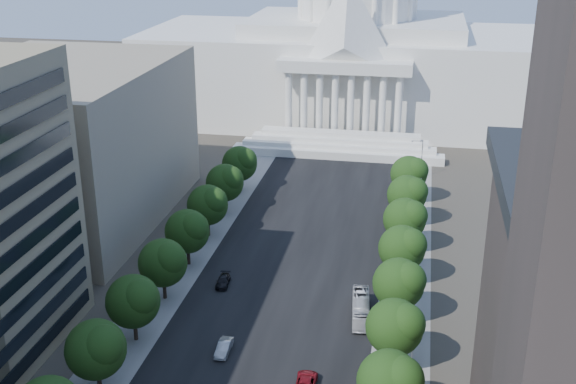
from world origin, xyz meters
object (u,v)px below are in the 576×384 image
Objects in this scene: car_red at (306,382)px; city_bus at (361,308)px; car_dark_b at (223,281)px; car_silver at (224,348)px.

city_bus is at bearing -107.45° from car_red.
car_red is 29.98m from car_dark_b.
car_silver is 13.54m from car_red.
car_silver reaches higher than car_red.
city_bus reaches higher than car_silver.
car_silver is 19.38m from car_dark_b.
car_silver is 0.46× the size of city_bus.
city_bus is at bearing 35.66° from car_silver.
city_bus is (17.56, 12.88, 0.67)m from car_silver.
car_red is at bearing -25.12° from car_silver.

